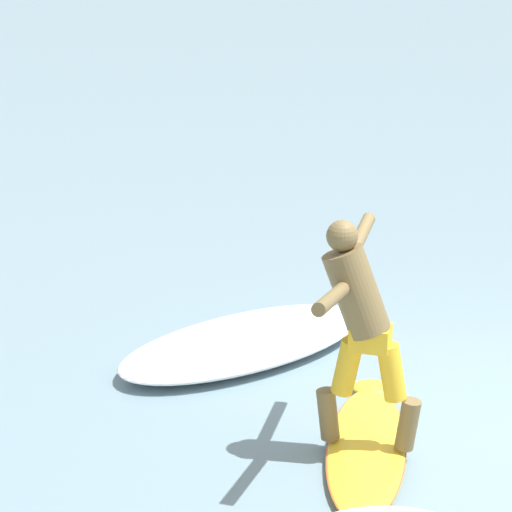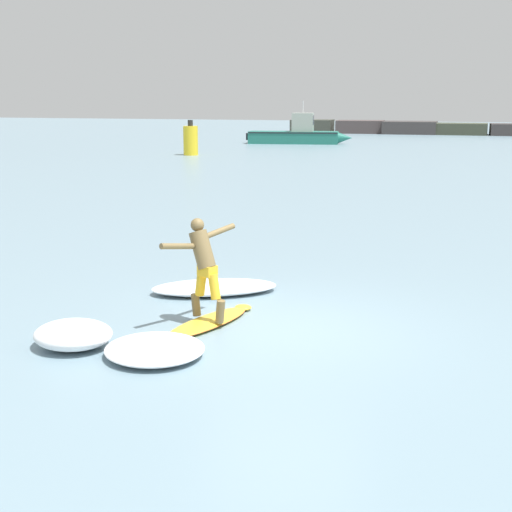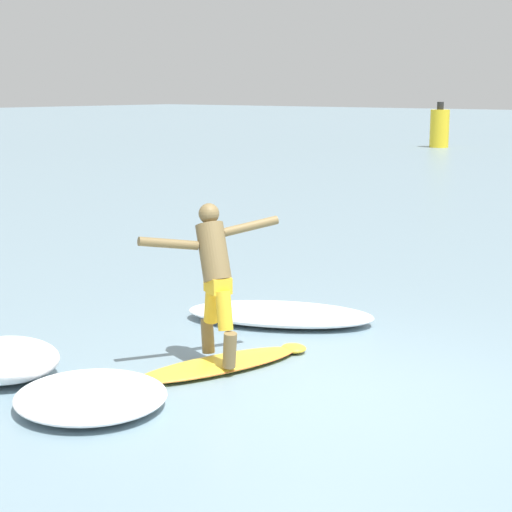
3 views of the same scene
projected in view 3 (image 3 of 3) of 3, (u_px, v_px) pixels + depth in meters
The scene contains 7 objects.
ground_plane at pixel (326, 389), 8.02m from camera, with size 200.00×200.00×0.00m, color gray.
surfboard at pixel (222, 364), 8.60m from camera, with size 1.05×2.05×0.23m.
surfer at pixel (214, 270), 8.47m from camera, with size 0.88×1.40×1.56m.
channel_marker_buoy at pixel (439, 128), 40.28m from camera, with size 0.89×0.89×2.12m.
wave_foam_at_tail at pixel (280, 314), 10.29m from camera, with size 2.47×1.91×0.21m.
wave_foam_at_nose at pixel (91, 396), 7.56m from camera, with size 1.79×1.77×0.20m.
wave_foam_beside at pixel (4, 360), 8.30m from camera, with size 1.22×1.13×0.37m.
Camera 3 is at (4.24, -6.37, 2.78)m, focal length 60.00 mm.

